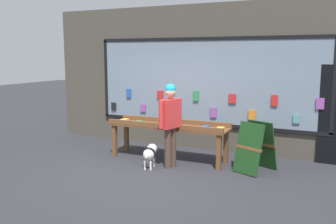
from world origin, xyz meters
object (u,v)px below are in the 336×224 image
(display_table_main, at_px, (169,129))
(small_dog, at_px, (150,153))
(person_browsing, at_px, (170,119))
(sandwich_board_sign, at_px, (256,146))

(display_table_main, xyz_separation_m, small_dog, (-0.08, -0.71, -0.39))
(display_table_main, xyz_separation_m, person_browsing, (0.28, -0.49, 0.32))
(sandwich_board_sign, bearing_deg, person_browsing, -140.19)
(small_dog, xyz_separation_m, sandwich_board_sign, (2.00, 0.72, 0.20))
(display_table_main, relative_size, sandwich_board_sign, 2.71)
(person_browsing, relative_size, small_dog, 2.84)
(display_table_main, height_order, small_dog, display_table_main)
(sandwich_board_sign, bearing_deg, small_dog, -137.52)
(display_table_main, bearing_deg, person_browsing, -60.36)
(person_browsing, xyz_separation_m, sandwich_board_sign, (1.63, 0.50, -0.51))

